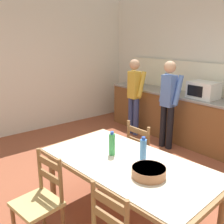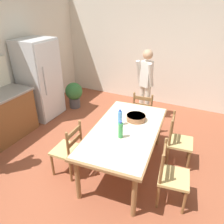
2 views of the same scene
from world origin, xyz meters
name	(u,v)px [view 1 (image 1 of 2)]	position (x,y,z in m)	size (l,w,h in m)	color
ground_plane	(125,197)	(0.00, 0.00, 0.00)	(8.32, 8.32, 0.00)	brown
wall_left	(22,65)	(-3.26, 0.00, 1.45)	(0.12, 5.20, 2.90)	silver
kitchen_counter	(178,116)	(-0.91, 2.23, 0.47)	(3.35, 0.66, 0.94)	brown
counter_splashback	(190,77)	(-0.91, 2.54, 1.24)	(3.31, 0.03, 0.60)	#EFE8CB
microwave	(203,90)	(-0.38, 2.21, 1.09)	(0.50, 0.39, 0.30)	white
dining_table	(128,168)	(0.37, -0.31, 0.68)	(1.99, 1.16, 0.75)	olive
bottle_near_centre	(112,144)	(0.13, -0.33, 0.88)	(0.07, 0.07, 0.27)	green
bottle_off_centre	(143,150)	(0.46, -0.17, 0.88)	(0.07, 0.07, 0.27)	#4C8ED6
serving_bowl	(149,171)	(0.71, -0.36, 0.81)	(0.32, 0.32, 0.09)	#9E6642
chair_side_near_left	(40,201)	(0.01, -1.14, 0.44)	(0.47, 0.46, 0.91)	olive
chair_side_far_left	(144,154)	(-0.12, 0.45, 0.44)	(0.44, 0.42, 0.91)	olive
person_at_sink	(134,93)	(-1.65, 1.71, 0.89)	(0.40, 0.27, 1.58)	navy
person_at_counter	(168,100)	(-0.74, 1.69, 0.91)	(0.40, 0.28, 1.61)	black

